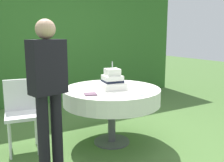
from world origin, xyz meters
TOP-DOWN VIEW (x-y plane):
  - ground_plane at (0.00, 0.00)m, footprint 20.00×20.00m
  - foliage_hedge at (0.00, 2.72)m, footprint 6.08×0.67m
  - cake_table at (0.00, 0.00)m, footprint 1.27×1.27m
  - wedding_cake at (-0.00, -0.03)m, footprint 0.35×0.35m
  - serving_plate_near at (0.13, -0.49)m, footprint 0.12×0.12m
  - serving_plate_far at (0.36, 0.02)m, footprint 0.14×0.14m
  - napkin_stack at (-0.39, -0.19)m, footprint 0.17×0.17m
  - garden_chair at (-1.08, 0.38)m, footprint 0.46×0.46m
  - standing_person at (-0.92, -0.30)m, footprint 0.40×0.28m

SIDE VIEW (x-z plane):
  - ground_plane at x=0.00m, z-range 0.00..0.00m
  - garden_chair at x=-1.08m, z-range 0.10..0.99m
  - cake_table at x=0.00m, z-range 0.27..1.02m
  - serving_plate_near at x=0.13m, z-range 0.75..0.76m
  - serving_plate_far at x=0.36m, z-range 0.75..0.76m
  - napkin_stack at x=-0.39m, z-range 0.75..0.76m
  - wedding_cake at x=0.00m, z-range 0.67..1.03m
  - standing_person at x=-0.92m, z-range 0.13..1.73m
  - foliage_hedge at x=0.00m, z-range 0.00..3.00m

